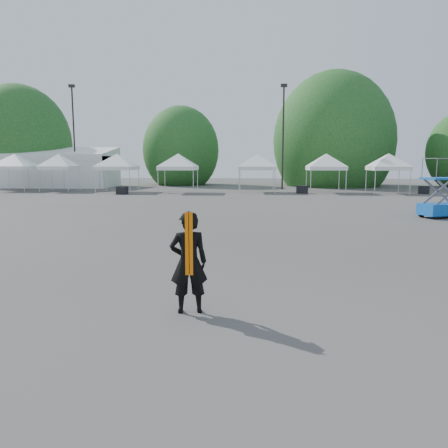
{
  "coord_description": "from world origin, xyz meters",
  "views": [
    {
      "loc": [
        -0.04,
        -10.15,
        2.66
      ],
      "look_at": [
        -0.61,
        -0.71,
        1.3
      ],
      "focal_mm": 35.0,
      "sensor_mm": 36.0,
      "label": 1
    }
  ],
  "objects": [
    {
      "name": "ground",
      "position": [
        0.0,
        0.0,
        0.0
      ],
      "size": [
        120.0,
        120.0,
        0.0
      ],
      "primitive_type": "plane",
      "color": "#474442",
      "rests_on": "ground"
    },
    {
      "name": "marquee",
      "position": [
        -22.0,
        35.0,
        1.97
      ],
      "size": [
        15.0,
        6.25,
        4.23
      ],
      "color": "white",
      "rests_on": "ground"
    },
    {
      "name": "light_pole_west",
      "position": [
        -18.0,
        34.0,
        5.77
      ],
      "size": [
        0.6,
        0.25,
        10.3
      ],
      "color": "black",
      "rests_on": "ground"
    },
    {
      "name": "light_pole_east",
      "position": [
        3.0,
        32.0,
        5.52
      ],
      "size": [
        0.6,
        0.25,
        9.8
      ],
      "color": "black",
      "rests_on": "ground"
    },
    {
      "name": "tree_far_w",
      "position": [
        -26.0,
        38.0,
        4.54
      ],
      "size": [
        4.8,
        4.8,
        7.3
      ],
      "color": "#382314",
      "rests_on": "ground"
    },
    {
      "name": "tree_mid_w",
      "position": [
        -8.0,
        40.0,
        3.93
      ],
      "size": [
        4.16,
        4.16,
        6.33
      ],
      "color": "#382314",
      "rests_on": "ground"
    },
    {
      "name": "tree_mid_e",
      "position": [
        9.0,
        39.0,
        4.84
      ],
      "size": [
        5.12,
        5.12,
        7.79
      ],
      "color": "#382314",
      "rests_on": "ground"
    },
    {
      "name": "tent_a",
      "position": [
        -21.61,
        28.95,
        3.06
      ],
      "size": [
        4.72,
        4.72,
        3.88
      ],
      "color": "silver",
      "rests_on": "ground"
    },
    {
      "name": "tent_b",
      "position": [
        -17.17,
        28.26,
        3.06
      ],
      "size": [
        3.98,
        3.98,
        3.88
      ],
      "color": "silver",
      "rests_on": "ground"
    },
    {
      "name": "tent_c",
      "position": [
        -11.67,
        27.56,
        3.06
      ],
      "size": [
        4.52,
        4.52,
        3.88
      ],
      "color": "silver",
      "rests_on": "ground"
    },
    {
      "name": "tent_d",
      "position": [
        -6.22,
        27.17,
        3.06
      ],
      "size": [
        4.44,
        4.44,
        3.88
      ],
      "color": "silver",
      "rests_on": "ground"
    },
    {
      "name": "tent_e",
      "position": [
        0.51,
        28.12,
        3.06
      ],
      "size": [
        4.53,
        4.53,
        3.88
      ],
      "color": "silver",
      "rests_on": "ground"
    },
    {
      "name": "tent_f",
      "position": [
        6.37,
        27.79,
        3.06
      ],
      "size": [
        4.36,
        4.36,
        3.88
      ],
      "color": "silver",
      "rests_on": "ground"
    },
    {
      "name": "tent_g",
      "position": [
        11.44,
        27.36,
        3.06
      ],
      "size": [
        4.24,
        4.24,
        3.88
      ],
      "color": "silver",
      "rests_on": "ground"
    },
    {
      "name": "man",
      "position": [
        -1.11,
        -2.74,
        0.91
      ],
      "size": [
        0.73,
        0.56,
        1.81
      ],
      "rotation": [
        0.0,
        0.0,
        3.34
      ],
      "color": "black",
      "rests_on": "ground"
    },
    {
      "name": "scissor_lift",
      "position": [
        9.14,
        11.12,
        1.42
      ],
      "size": [
        2.43,
        1.79,
        2.82
      ],
      "rotation": [
        0.0,
        0.0,
        0.36
      ],
      "color": "#0C4DA5",
      "rests_on": "ground"
    },
    {
      "name": "crate_west",
      "position": [
        -10.49,
        24.85,
        0.31
      ],
      "size": [
        0.89,
        0.74,
        0.63
      ],
      "primitive_type": "cube",
      "rotation": [
        0.0,
        0.0,
        -0.16
      ],
      "color": "black",
      "rests_on": "ground"
    },
    {
      "name": "crate_mid",
      "position": [
        4.3,
        26.7,
        0.34
      ],
      "size": [
        1.04,
        0.92,
        0.67
      ],
      "primitive_type": "cube",
      "rotation": [
        0.0,
        0.0,
        -0.34
      ],
      "color": "black",
      "rests_on": "ground"
    },
    {
      "name": "crate_east",
      "position": [
        14.31,
        26.91,
        0.33
      ],
      "size": [
        1.03,
        0.93,
        0.65
      ],
      "primitive_type": "cube",
      "rotation": [
        0.0,
        0.0,
        -0.41
      ],
      "color": "black",
      "rests_on": "ground"
    }
  ]
}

